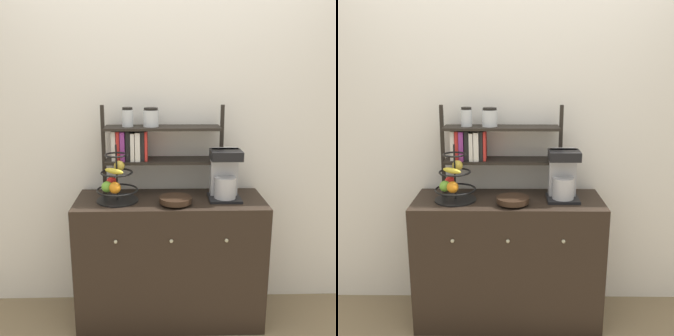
{
  "view_description": "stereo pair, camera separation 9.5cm",
  "coord_description": "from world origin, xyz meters",
  "views": [
    {
      "loc": [
        -0.08,
        -2.28,
        1.74
      ],
      "look_at": [
        -0.01,
        0.23,
        1.11
      ],
      "focal_mm": 42.0,
      "sensor_mm": 36.0,
      "label": 1
    },
    {
      "loc": [
        0.01,
        -2.28,
        1.74
      ],
      "look_at": [
        -0.01,
        0.23,
        1.11
      ],
      "focal_mm": 42.0,
      "sensor_mm": 36.0,
      "label": 2
    }
  ],
  "objects": [
    {
      "name": "sideboard",
      "position": [
        0.0,
        0.23,
        0.45
      ],
      "size": [
        1.27,
        0.48,
        0.89
      ],
      "color": "black",
      "rests_on": "ground_plane"
    },
    {
      "name": "coffee_maker",
      "position": [
        0.36,
        0.24,
        1.06
      ],
      "size": [
        0.21,
        0.21,
        0.34
      ],
      "color": "black",
      "rests_on": "sideboard"
    },
    {
      "name": "wooden_bowl",
      "position": [
        0.03,
        0.12,
        0.92
      ],
      "size": [
        0.21,
        0.21,
        0.05
      ],
      "color": "black",
      "rests_on": "sideboard"
    },
    {
      "name": "fruit_stand",
      "position": [
        -0.36,
        0.2,
        1.02
      ],
      "size": [
        0.28,
        0.28,
        0.38
      ],
      "color": "black",
      "rests_on": "sideboard"
    },
    {
      "name": "wall_back",
      "position": [
        0.0,
        0.51,
        1.3
      ],
      "size": [
        7.0,
        0.05,
        2.6
      ],
      "primitive_type": "cube",
      "color": "silver",
      "rests_on": "ground_plane"
    },
    {
      "name": "shelf_hutch",
      "position": [
        -0.16,
        0.37,
        1.26
      ],
      "size": [
        0.83,
        0.2,
        0.62
      ],
      "color": "black",
      "rests_on": "sideboard"
    }
  ]
}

